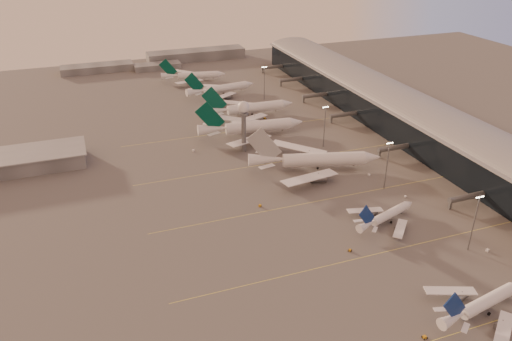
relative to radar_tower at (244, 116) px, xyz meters
name	(u,v)px	position (x,y,z in m)	size (l,w,h in m)	color
ground	(338,282)	(-5.00, -120.00, -20.95)	(700.00, 700.00, 0.00)	#504E4E
taxiway_markings	(337,196)	(25.00, -64.00, -20.94)	(180.00, 185.25, 0.02)	#EDE153
terminal	(410,117)	(102.88, -9.91, -10.43)	(57.00, 362.00, 23.04)	black
hangar	(4,163)	(-125.00, 20.00, -16.63)	(82.00, 27.00, 8.50)	slate
radar_tower	(244,116)	(0.00, 0.00, 0.00)	(6.40, 6.40, 31.10)	slate
mast_a	(474,220)	(53.00, -120.00, -7.21)	(3.60, 0.56, 25.00)	slate
mast_b	(387,163)	(50.00, -65.00, -7.21)	(3.60, 0.56, 25.00)	slate
mast_c	(325,124)	(45.00, -10.00, -7.21)	(3.60, 0.56, 25.00)	slate
mast_d	(264,81)	(43.00, 80.00, -7.21)	(3.60, 0.56, 25.00)	slate
distant_horizon	(168,59)	(-2.38, 205.14, -17.06)	(165.00, 37.50, 9.00)	slate
narrowbody_near	(482,305)	(31.88, -150.35, -17.70)	(40.71, 32.22, 16.02)	white
narrowbody_mid	(386,217)	(33.39, -91.82, -18.02)	(35.69, 28.00, 14.46)	white
widebody_white	(315,162)	(27.18, -35.05, -16.67)	(68.45, 54.11, 24.68)	white
greentail_a	(252,129)	(11.73, 19.88, -16.72)	(65.95, 53.03, 23.97)	white
greentail_b	(250,110)	(21.96, 52.14, -16.91)	(62.95, 50.83, 22.86)	white
greentail_c	(221,90)	(16.98, 101.54, -17.39)	(55.36, 44.43, 20.17)	white
greentail_d	(194,77)	(6.42, 143.78, -17.56)	(52.43, 42.00, 19.17)	white
gsv_tug_near	(425,337)	(7.23, -153.31, -20.47)	(2.08, 3.31, 0.92)	orange
gsv_catering_a	(489,247)	(59.55, -123.63, -18.83)	(5.61, 3.61, 4.25)	white
gsv_tug_mid	(350,250)	(8.36, -104.79, -20.50)	(3.47, 3.44, 0.87)	orange
gsv_truck_b	(406,195)	(54.80, -76.17, -19.99)	(4.79, 2.07, 1.88)	white
gsv_truck_c	(261,204)	(-12.69, -60.19, -19.82)	(5.67, 4.61, 2.21)	orange
gsv_catering_b	(370,172)	(50.44, -50.93, -18.93)	(5.33, 3.45, 4.04)	white
gsv_tug_far	(286,165)	(14.96, -26.06, -20.44)	(3.85, 3.91, 0.98)	orange
gsv_truck_d	(193,149)	(-27.20, 9.70, -19.75)	(3.54, 6.15, 2.34)	white
gsv_tug_hangar	(265,118)	(29.31, 43.12, -20.46)	(3.83, 3.08, 0.95)	orange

